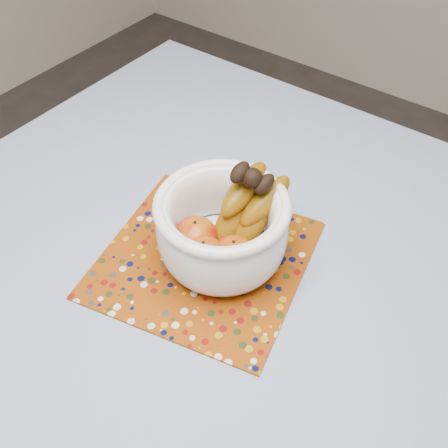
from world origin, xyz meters
name	(u,v)px	position (x,y,z in m)	size (l,w,h in m)	color
table	(215,334)	(0.00, 0.00, 0.67)	(1.20, 1.20, 0.75)	brown
tablecloth	(214,308)	(0.00, 0.00, 0.76)	(1.32, 1.32, 0.01)	slate
placemat	(204,259)	(-0.07, 0.07, 0.76)	(0.34, 0.34, 0.00)	#7D3406
fruit_bowl	(228,225)	(-0.04, 0.10, 0.84)	(0.23, 0.24, 0.19)	white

